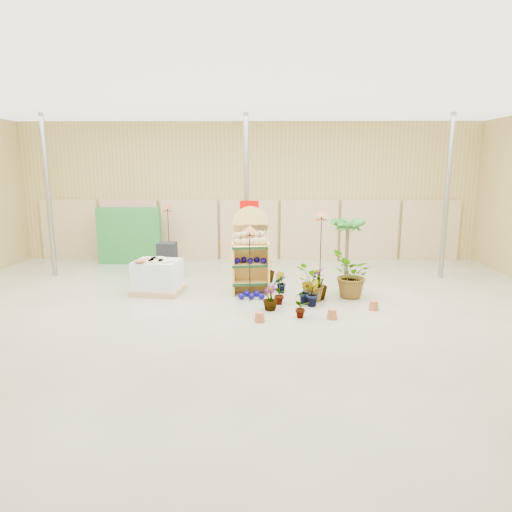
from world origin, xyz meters
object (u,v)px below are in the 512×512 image
(potted_plant_2, at_px, (313,283))
(bird_table_front, at_px, (250,231))
(pallet_stack, at_px, (158,277))
(display_shelf, at_px, (250,254))

(potted_plant_2, bearing_deg, bird_table_front, -175.10)
(pallet_stack, bearing_deg, display_shelf, 11.91)
(bird_table_front, bearing_deg, display_shelf, 90.65)
(display_shelf, distance_m, potted_plant_2, 1.74)
(potted_plant_2, bearing_deg, display_shelf, 153.85)
(pallet_stack, distance_m, bird_table_front, 2.72)
(display_shelf, height_order, potted_plant_2, display_shelf)
(bird_table_front, distance_m, potted_plant_2, 1.93)
(display_shelf, distance_m, bird_table_front, 1.10)
(display_shelf, bearing_deg, bird_table_front, -97.18)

